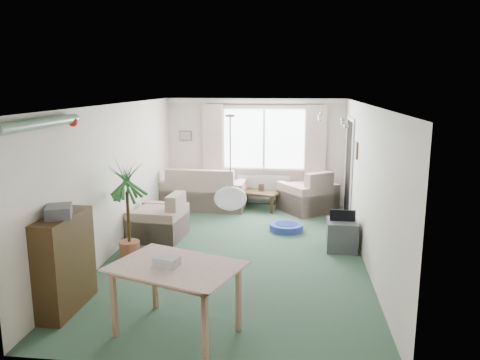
# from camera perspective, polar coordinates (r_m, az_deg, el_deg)

# --- Properties ---
(ground) EXTENTS (6.50, 6.50, 0.00)m
(ground) POSITION_cam_1_polar(r_m,az_deg,el_deg) (7.77, -0.26, -8.78)
(ground) COLOR #2C4A35
(window) EXTENTS (1.80, 0.03, 1.30)m
(window) POSITION_cam_1_polar(r_m,az_deg,el_deg) (10.55, 2.95, 5.03)
(window) COLOR white
(curtain_rod) EXTENTS (2.60, 0.03, 0.03)m
(curtain_rod) POSITION_cam_1_polar(r_m,az_deg,el_deg) (10.41, 2.96, 9.19)
(curtain_rod) COLOR black
(curtain_left) EXTENTS (0.45, 0.08, 2.00)m
(curtain_left) POSITION_cam_1_polar(r_m,az_deg,el_deg) (10.62, -3.32, 3.81)
(curtain_left) COLOR beige
(curtain_right) EXTENTS (0.45, 0.08, 2.00)m
(curtain_right) POSITION_cam_1_polar(r_m,az_deg,el_deg) (10.47, 9.20, 3.57)
(curtain_right) COLOR beige
(radiator) EXTENTS (1.20, 0.10, 0.55)m
(radiator) POSITION_cam_1_polar(r_m,az_deg,el_deg) (10.70, 2.87, -0.86)
(radiator) COLOR white
(doorway) EXTENTS (0.03, 0.95, 2.00)m
(doorway) POSITION_cam_1_polar(r_m,az_deg,el_deg) (9.65, 13.14, 1.11)
(doorway) COLOR black
(pendant_lamp) EXTENTS (0.36, 0.36, 0.36)m
(pendant_lamp) POSITION_cam_1_polar(r_m,az_deg,el_deg) (5.13, -1.17, -2.25)
(pendant_lamp) COLOR white
(tinsel_garland) EXTENTS (1.60, 1.60, 0.12)m
(tinsel_garland) POSITION_cam_1_polar(r_m,az_deg,el_deg) (5.69, -23.01, 6.38)
(tinsel_garland) COLOR #196626
(bauble_cluster_a) EXTENTS (0.20, 0.20, 0.20)m
(bauble_cluster_a) POSITION_cam_1_polar(r_m,az_deg,el_deg) (8.16, 9.70, 8.02)
(bauble_cluster_a) COLOR silver
(bauble_cluster_b) EXTENTS (0.20, 0.20, 0.20)m
(bauble_cluster_b) POSITION_cam_1_polar(r_m,az_deg,el_deg) (6.98, 12.67, 7.32)
(bauble_cluster_b) COLOR silver
(wall_picture_back) EXTENTS (0.28, 0.03, 0.22)m
(wall_picture_back) POSITION_cam_1_polar(r_m,az_deg,el_deg) (10.81, -6.65, 5.39)
(wall_picture_back) COLOR brown
(wall_picture_right) EXTENTS (0.03, 0.24, 0.30)m
(wall_picture_right) POSITION_cam_1_polar(r_m,az_deg,el_deg) (8.58, 14.00, 3.51)
(wall_picture_right) COLOR brown
(sofa) EXTENTS (1.86, 1.01, 0.92)m
(sofa) POSITION_cam_1_polar(r_m,az_deg,el_deg) (10.42, -4.44, -0.88)
(sofa) COLOR beige
(sofa) RESTS_ON ground
(armchair_corner) EXTENTS (1.38, 1.37, 0.91)m
(armchair_corner) POSITION_cam_1_polar(r_m,az_deg,el_deg) (10.21, 8.23, -1.27)
(armchair_corner) COLOR beige
(armchair_corner) RESTS_ON ground
(armchair_left) EXTENTS (0.94, 0.99, 0.82)m
(armchair_left) POSITION_cam_1_polar(r_m,az_deg,el_deg) (8.48, -9.93, -4.29)
(armchair_left) COLOR tan
(armchair_left) RESTS_ON ground
(coffee_table) EXTENTS (1.00, 0.76, 0.40)m
(coffee_table) POSITION_cam_1_polar(r_m,az_deg,el_deg) (10.32, 2.30, -2.47)
(coffee_table) COLOR black
(coffee_table) RESTS_ON ground
(photo_frame) EXTENTS (0.12, 0.03, 0.16)m
(photo_frame) POSITION_cam_1_polar(r_m,az_deg,el_deg) (10.29, 2.61, -0.92)
(photo_frame) COLOR #51352A
(photo_frame) RESTS_ON coffee_table
(bookshelf) EXTENTS (0.35, 0.98, 1.19)m
(bookshelf) POSITION_cam_1_polar(r_m,az_deg,el_deg) (6.11, -20.59, -9.43)
(bookshelf) COLOR black
(bookshelf) RESTS_ON ground
(hifi_box) EXTENTS (0.39, 0.43, 0.14)m
(hifi_box) POSITION_cam_1_polar(r_m,az_deg,el_deg) (5.83, -21.23, -3.61)
(hifi_box) COLOR #3F3F45
(hifi_box) RESTS_ON bookshelf
(houseplant) EXTENTS (0.80, 0.80, 1.58)m
(houseplant) POSITION_cam_1_polar(r_m,az_deg,el_deg) (7.43, -13.51, -3.65)
(houseplant) COLOR #1B5020
(houseplant) RESTS_ON ground
(dining_table) EXTENTS (1.45, 1.20, 0.77)m
(dining_table) POSITION_cam_1_polar(r_m,az_deg,el_deg) (5.33, -7.69, -14.34)
(dining_table) COLOR tan
(dining_table) RESTS_ON ground
(gift_box) EXTENTS (0.29, 0.24, 0.12)m
(gift_box) POSITION_cam_1_polar(r_m,az_deg,el_deg) (5.15, -8.89, -9.89)
(gift_box) COLOR #B1B3BC
(gift_box) RESTS_ON dining_table
(tv_cube) EXTENTS (0.51, 0.56, 0.49)m
(tv_cube) POSITION_cam_1_polar(r_m,az_deg,el_deg) (8.00, 12.30, -6.59)
(tv_cube) COLOR #343539
(tv_cube) RESTS_ON ground
(pet_bed) EXTENTS (0.75, 0.75, 0.13)m
(pet_bed) POSITION_cam_1_polar(r_m,az_deg,el_deg) (8.90, 5.66, -5.73)
(pet_bed) COLOR navy
(pet_bed) RESTS_ON ground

